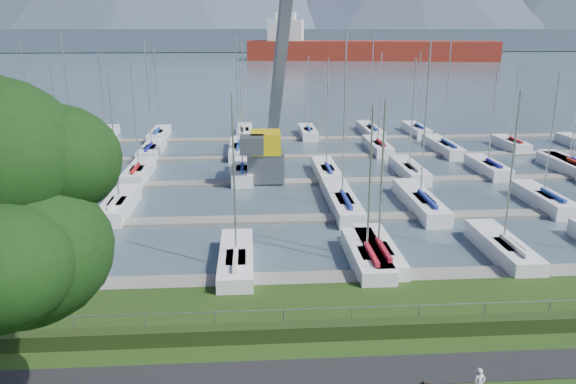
{
  "coord_description": "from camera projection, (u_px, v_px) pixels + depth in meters",
  "views": [
    {
      "loc": [
        -2.31,
        -21.89,
        13.01
      ],
      "look_at": [
        0.0,
        12.0,
        3.0
      ],
      "focal_mm": 35.0,
      "sensor_mm": 36.0,
      "label": 1
    }
  ],
  "objects": [
    {
      "name": "water",
      "position": [
        253.0,
        56.0,
        273.71
      ],
      "size": [
        800.0,
        540.0,
        0.2
      ],
      "primitive_type": "cube",
      "color": "#425560"
    },
    {
      "name": "crane",
      "position": [
        270.0,
        117.0,
        49.89
      ],
      "size": [
        5.34,
        13.25,
        22.35
      ],
      "rotation": [
        0.0,
        0.0,
        -0.03
      ],
      "color": "slate",
      "rests_on": "water"
    },
    {
      "name": "fence",
      "position": [
        307.0,
        309.0,
        24.44
      ],
      "size": [
        80.0,
        0.04,
        0.04
      ],
      "primitive_type": "cylinder",
      "rotation": [
        0.0,
        1.57,
        0.0
      ],
      "color": "gray",
      "rests_on": "grass"
    },
    {
      "name": "path",
      "position": [
        314.0,
        373.0,
        21.9
      ],
      "size": [
        160.0,
        2.0,
        0.04
      ],
      "primitive_type": "cube",
      "color": "black",
      "rests_on": "grass"
    },
    {
      "name": "hedge",
      "position": [
        307.0,
        331.0,
        24.29
      ],
      "size": [
        80.0,
        0.7,
        0.7
      ],
      "primitive_type": "cube",
      "color": "black",
      "rests_on": "grass"
    },
    {
      "name": "foothill",
      "position": [
        252.0,
        39.0,
        338.9
      ],
      "size": [
        900.0,
        80.0,
        12.0
      ],
      "primitive_type": "cube",
      "color": "#435362",
      "rests_on": "water"
    },
    {
      "name": "sailboat_fleet",
      "position": [
        271.0,
        116.0,
        50.1
      ],
      "size": [
        75.02,
        50.45,
        13.29
      ],
      "color": "maroon",
      "rests_on": "water"
    },
    {
      "name": "cargo_ship_mid",
      "position": [
        360.0,
        51.0,
        233.64
      ],
      "size": [
        102.96,
        34.13,
        21.5
      ],
      "rotation": [
        0.0,
        0.0,
        -0.16
      ],
      "color": "maroon",
      "rests_on": "water"
    },
    {
      "name": "person",
      "position": [
        480.0,
        380.0,
        20.52
      ],
      "size": [
        0.46,
        0.33,
        1.21
      ],
      "primitive_type": "imported",
      "rotation": [
        0.0,
        0.0,
        0.09
      ],
      "color": "silver",
      "rests_on": "grass"
    },
    {
      "name": "docks",
      "position": [
        277.0,
        182.0,
        49.72
      ],
      "size": [
        90.0,
        41.6,
        0.25
      ],
      "color": "gray",
      "rests_on": "water"
    }
  ]
}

